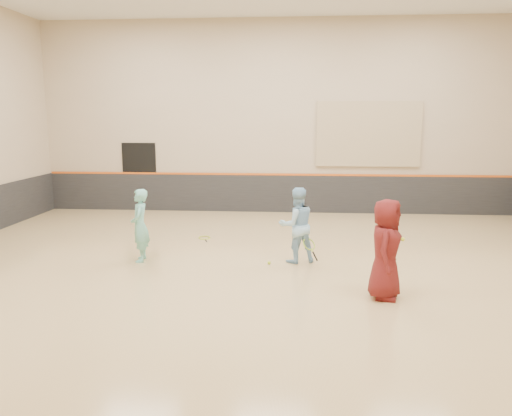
# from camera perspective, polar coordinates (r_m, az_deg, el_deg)

# --- Properties ---
(room) EXTENTS (15.04, 12.04, 6.22)m
(room) POSITION_cam_1_polar(r_m,az_deg,el_deg) (10.10, 1.32, -2.31)
(room) COLOR tan
(room) RESTS_ON ground
(wainscot_back) EXTENTS (14.90, 0.04, 1.20)m
(wainscot_back) POSITION_cam_1_polar(r_m,az_deg,el_deg) (16.00, 2.48, 1.65)
(wainscot_back) COLOR #232326
(wainscot_back) RESTS_ON floor
(accent_stripe) EXTENTS (14.90, 0.03, 0.06)m
(accent_stripe) POSITION_cam_1_polar(r_m,az_deg,el_deg) (15.91, 2.49, 3.86)
(accent_stripe) COLOR #D85914
(accent_stripe) RESTS_ON wall_back
(acoustic_panel) EXTENTS (3.20, 0.08, 2.00)m
(acoustic_panel) POSITION_cam_1_polar(r_m,az_deg,el_deg) (15.96, 12.73, 8.24)
(acoustic_panel) COLOR tan
(acoustic_panel) RESTS_ON wall_back
(doorway) EXTENTS (1.10, 0.05, 2.20)m
(doorway) POSITION_cam_1_polar(r_m,az_deg,el_deg) (16.71, -13.15, 3.49)
(doorway) COLOR black
(doorway) RESTS_ON floor
(girl) EXTENTS (0.46, 0.62, 1.55)m
(girl) POSITION_cam_1_polar(r_m,az_deg,el_deg) (10.81, -13.12, -1.96)
(girl) COLOR #74CABC
(girl) RESTS_ON floor
(instructor) EXTENTS (0.94, 0.84, 1.60)m
(instructor) POSITION_cam_1_polar(r_m,az_deg,el_deg) (10.48, 4.68, -1.96)
(instructor) COLOR #9CCFF1
(instructor) RESTS_ON floor
(young_man) EXTENTS (0.75, 0.95, 1.70)m
(young_man) POSITION_cam_1_polar(r_m,az_deg,el_deg) (8.65, 14.60, -4.58)
(young_man) COLOR #5E1616
(young_man) RESTS_ON floor
(held_racket) EXTENTS (0.45, 0.45, 0.51)m
(held_racket) POSITION_cam_1_polar(r_m,az_deg,el_deg) (10.37, 6.08, -4.14)
(held_racket) COLOR #96C22A
(held_racket) RESTS_ON instructor
(spare_racket) EXTENTS (0.67, 0.67, 0.07)m
(spare_racket) POSITION_cam_1_polar(r_m,az_deg,el_deg) (12.70, -5.92, -3.30)
(spare_racket) COLOR #A3BA28
(spare_racket) RESTS_ON floor
(ball_under_racket) EXTENTS (0.07, 0.07, 0.07)m
(ball_under_racket) POSITION_cam_1_polar(r_m,az_deg,el_deg) (10.46, 1.50, -6.27)
(ball_under_racket) COLOR #CAEC36
(ball_under_racket) RESTS_ON floor
(ball_in_hand) EXTENTS (0.07, 0.07, 0.07)m
(ball_in_hand) POSITION_cam_1_polar(r_m,az_deg,el_deg) (8.52, 16.42, -3.45)
(ball_in_hand) COLOR #DBF037
(ball_in_hand) RESTS_ON young_man
(ball_beside_spare) EXTENTS (0.07, 0.07, 0.07)m
(ball_beside_spare) POSITION_cam_1_polar(r_m,az_deg,el_deg) (13.72, 5.14, -2.27)
(ball_beside_spare) COLOR #C1DA32
(ball_beside_spare) RESTS_ON floor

